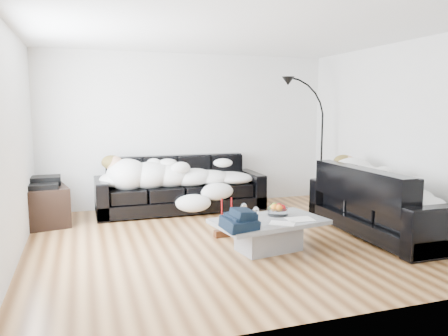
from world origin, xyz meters
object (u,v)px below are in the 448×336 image
object	(u,v)px
floor_lamp	(322,150)
sleeper_right	(383,186)
shoes	(228,231)
stereo	(44,182)
wine_glass_c	(256,214)
coffee_table	(269,235)
av_cabinet	(46,205)
sofa_right	(382,200)
fruit_bowl	(278,209)
wine_glass_b	(241,215)
candle_right	(231,207)
sofa_back	(180,184)
wine_glass_a	(244,211)
sleeper_back	(181,172)
candle_left	(222,208)

from	to	relation	value
floor_lamp	sleeper_right	bearing A→B (deg)	-91.00
shoes	stereo	distance (m)	2.76
wine_glass_c	shoes	size ratio (longest dim) A/B	0.36
coffee_table	av_cabinet	size ratio (longest dim) A/B	1.58
sleeper_right	stereo	distance (m)	4.76
coffee_table	stereo	world-z (taller)	stereo
sofa_right	fruit_bowl	distance (m)	1.57
wine_glass_b	stereo	size ratio (longest dim) A/B	0.41
candle_right	sleeper_right	bearing A→B (deg)	-2.52
av_cabinet	wine_glass_c	bearing A→B (deg)	-51.70
wine_glass_b	shoes	xyz separation A→B (m)	(0.10, 0.78, -0.42)
av_cabinet	stereo	xyz separation A→B (m)	(0.00, -0.00, 0.35)
sofa_back	candle_right	distance (m)	2.04
av_cabinet	wine_glass_a	bearing A→B (deg)	-50.69
floor_lamp	wine_glass_c	bearing A→B (deg)	-133.43
sleeper_back	wine_glass_c	size ratio (longest dim) A/B	14.23
candle_left	wine_glass_c	bearing A→B (deg)	-32.06
wine_glass_b	candle_right	size ratio (longest dim) A/B	0.79
sleeper_back	floor_lamp	world-z (taller)	floor_lamp
wine_glass_a	wine_glass_c	xyz separation A→B (m)	(0.09, -0.15, -0.01)
sofa_right	sleeper_back	world-z (taller)	sofa_right
av_cabinet	sleeper_right	bearing A→B (deg)	-34.87
coffee_table	av_cabinet	distance (m)	3.34
wine_glass_a	candle_left	distance (m)	0.27
sleeper_back	wine_glass_a	xyz separation A→B (m)	(0.30, -2.11, -0.18)
candle_right	floor_lamp	size ratio (longest dim) A/B	0.12
stereo	sleeper_right	bearing A→B (deg)	-26.23
sleeper_right	shoes	xyz separation A→B (m)	(-2.01, 0.57, -0.60)
sleeper_right	av_cabinet	bearing A→B (deg)	66.55
shoes	candle_left	bearing A→B (deg)	-110.12
candle_left	shoes	distance (m)	0.74
wine_glass_c	sleeper_back	bearing A→B (deg)	99.94
sofa_back	sofa_right	distance (m)	3.14
coffee_table	shoes	distance (m)	0.82
sofa_right	sleeper_back	xyz separation A→B (m)	(-2.31, 2.08, 0.19)
sofa_back	sleeper_back	distance (m)	0.21
sofa_back	sofa_right	xyz separation A→B (m)	(2.31, -2.13, 0.01)
wine_glass_c	stereo	world-z (taller)	stereo
fruit_bowl	wine_glass_c	xyz separation A→B (m)	(-0.35, -0.14, 0.00)
wine_glass_c	stereo	xyz separation A→B (m)	(-2.45, 2.08, 0.17)
sofa_back	candle_left	distance (m)	2.09
sofa_right	candle_left	distance (m)	2.27
wine_glass_a	av_cabinet	size ratio (longest dim) A/B	0.22
wine_glass_b	floor_lamp	distance (m)	3.01
sleeper_right	shoes	distance (m)	2.17
coffee_table	floor_lamp	size ratio (longest dim) A/B	0.67
wine_glass_a	av_cabinet	distance (m)	3.05
fruit_bowl	shoes	xyz separation A→B (m)	(-0.44, 0.61, -0.40)
sofa_right	stereo	world-z (taller)	sofa_right
sleeper_back	av_cabinet	distance (m)	2.09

